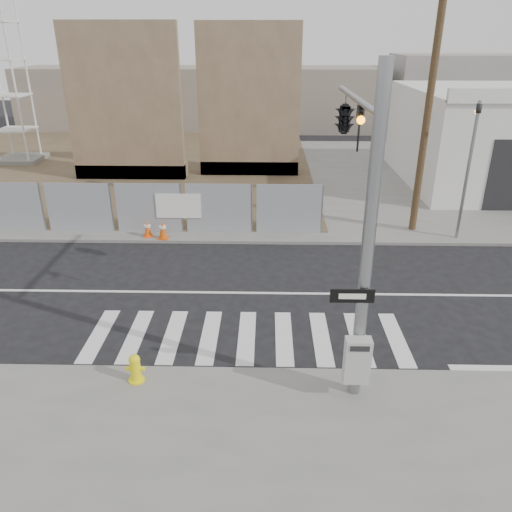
{
  "coord_description": "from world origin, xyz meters",
  "views": [
    {
      "loc": [
        0.51,
        -13.85,
        7.43
      ],
      "look_at": [
        0.2,
        -0.27,
        1.4
      ],
      "focal_mm": 35.0,
      "sensor_mm": 36.0,
      "label": 1
    }
  ],
  "objects_px": {
    "signal_pole": "(351,157)",
    "fire_hydrant": "(135,368)",
    "traffic_cone_c": "(148,228)",
    "traffic_cone_d": "(163,230)"
  },
  "relations": [
    {
      "from": "traffic_cone_c",
      "to": "traffic_cone_d",
      "type": "distance_m",
      "value": 0.67
    },
    {
      "from": "signal_pole",
      "to": "fire_hydrant",
      "type": "xyz_separation_m",
      "value": [
        -4.96,
        -2.5,
        -4.31
      ]
    },
    {
      "from": "traffic_cone_c",
      "to": "traffic_cone_d",
      "type": "relative_size",
      "value": 0.93
    },
    {
      "from": "traffic_cone_c",
      "to": "signal_pole",
      "type": "bearing_deg",
      "value": -44.11
    },
    {
      "from": "signal_pole",
      "to": "traffic_cone_c",
      "type": "distance_m",
      "value": 10.26
    },
    {
      "from": "fire_hydrant",
      "to": "traffic_cone_c",
      "type": "bearing_deg",
      "value": 108.23
    },
    {
      "from": "fire_hydrant",
      "to": "traffic_cone_d",
      "type": "relative_size",
      "value": 0.95
    },
    {
      "from": "fire_hydrant",
      "to": "traffic_cone_c",
      "type": "distance_m",
      "value": 9.14
    },
    {
      "from": "fire_hydrant",
      "to": "traffic_cone_c",
      "type": "height_order",
      "value": "fire_hydrant"
    },
    {
      "from": "signal_pole",
      "to": "traffic_cone_c",
      "type": "xyz_separation_m",
      "value": [
        -6.68,
        6.47,
        -4.32
      ]
    }
  ]
}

